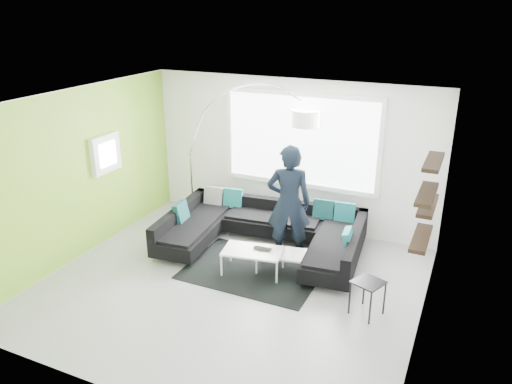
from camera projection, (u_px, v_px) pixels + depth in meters
ground at (230, 285)px, 7.61m from camera, size 5.50×5.50×0.00m
room_shell at (237, 169)px, 7.12m from camera, size 5.54×5.04×2.82m
sectional_sofa at (262, 234)px, 8.55m from camera, size 3.50×2.37×0.71m
rug at (253, 270)px, 8.03m from camera, size 2.14×1.56×0.01m
coffee_table at (267, 261)px, 7.93m from camera, size 1.30×0.90×0.39m
arc_lamp at (190, 152)px, 9.53m from camera, size 2.67×1.40×2.71m
side_table at (367, 298)px, 6.83m from camera, size 0.49×0.49×0.51m
person at (289, 203)px, 8.11m from camera, size 1.01×0.91×1.97m
laptop at (261, 250)px, 7.82m from camera, size 0.31×0.21×0.02m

